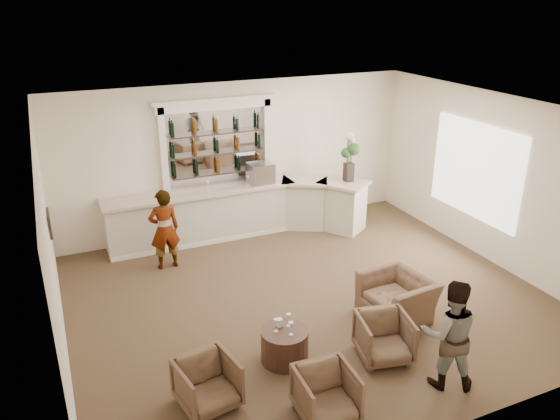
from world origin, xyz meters
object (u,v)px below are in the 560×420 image
object	(u,v)px
guest	(450,334)
espresso_machine	(261,173)
armchair_far	(397,296)
armchair_right	(384,338)
armchair_left	(207,384)
flower_vase	(349,154)
cocktail_table	(284,345)
bar_counter	(240,211)
sommelier	(164,229)
armchair_center	(326,394)

from	to	relation	value
guest	espresso_machine	size ratio (longest dim) A/B	3.04
armchair_far	armchair_right	bearing A→B (deg)	-50.23
armchair_left	flower_vase	xyz separation A→B (m)	(4.56, 4.27, 1.42)
cocktail_table	flower_vase	xyz separation A→B (m)	(3.26, 3.81, 1.50)
bar_counter	armchair_far	bearing A→B (deg)	-72.87
guest	armchair_left	world-z (taller)	guest
bar_counter	flower_vase	xyz separation A→B (m)	(2.33, -0.61, 1.18)
sommelier	armchair_right	bearing A→B (deg)	117.86
armchair_right	armchair_center	bearing A→B (deg)	-139.56
sommelier	armchair_far	size ratio (longest dim) A/B	1.46
armchair_right	armchair_far	distance (m)	1.21
armchair_left	cocktail_table	bearing A→B (deg)	9.21
armchair_far	flower_vase	distance (m)	3.90
bar_counter	espresso_machine	xyz separation A→B (m)	(0.50, 0.02, 0.80)
armchair_left	armchair_far	xyz separation A→B (m)	(3.49, 0.79, 0.02)
guest	espresso_machine	world-z (taller)	espresso_machine
cocktail_table	guest	size ratio (longest dim) A/B	0.44
cocktail_table	espresso_machine	world-z (taller)	espresso_machine
armchair_right	espresso_machine	xyz separation A→B (m)	(0.07, 4.98, 1.03)
armchair_far	flower_vase	size ratio (longest dim) A/B	1.01
armchair_left	armchair_far	size ratio (longest dim) A/B	0.67
armchair_center	espresso_machine	size ratio (longest dim) A/B	1.41
cocktail_table	guest	bearing A→B (deg)	-37.02
bar_counter	guest	world-z (taller)	guest
cocktail_table	armchair_left	xyz separation A→B (m)	(-1.30, -0.46, 0.09)
armchair_right	espresso_machine	bearing A→B (deg)	101.58
armchair_left	bar_counter	bearing A→B (deg)	55.29
armchair_center	armchair_far	distance (m)	2.69
cocktail_table	flower_vase	bearing A→B (deg)	49.44
sommelier	armchair_far	distance (m)	4.52
guest	armchair_right	world-z (taller)	guest
armchair_right	armchair_far	bearing A→B (deg)	58.38
armchair_left	espresso_machine	distance (m)	5.70
cocktail_table	espresso_machine	bearing A→B (deg)	72.18
armchair_right	armchair_left	bearing A→B (deg)	-169.28
armchair_right	espresso_machine	distance (m)	5.08
cocktail_table	armchair_center	bearing A→B (deg)	-89.41
sommelier	bar_counter	bearing A→B (deg)	-156.55
cocktail_table	armchair_center	world-z (taller)	armchair_center
sommelier	armchair_right	size ratio (longest dim) A/B	2.12
guest	armchair_right	xyz separation A→B (m)	(-0.45, 0.82, -0.45)
flower_vase	guest	bearing A→B (deg)	-105.80
armchair_left	sommelier	bearing A→B (deg)	74.33
guest	bar_counter	bearing A→B (deg)	-52.77
cocktail_table	armchair_right	distance (m)	1.46
flower_vase	armchair_center	bearing A→B (deg)	-122.70
bar_counter	flower_vase	distance (m)	2.68
bar_counter	sommelier	size ratio (longest dim) A/B	3.57
guest	cocktail_table	bearing A→B (deg)	-8.34
cocktail_table	flower_vase	size ratio (longest dim) A/B	0.64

